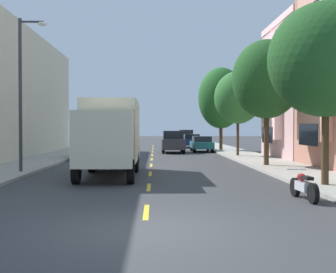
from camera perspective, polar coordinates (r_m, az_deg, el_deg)
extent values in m
plane|color=#38383A|center=(40.06, -1.94, -2.06)|extent=(160.00, 160.00, 0.00)
cube|color=#A39E93|center=(38.76, -12.51, -2.08)|extent=(3.20, 120.00, 0.14)
cube|color=#A39E93|center=(38.68, 8.63, -2.08)|extent=(3.20, 120.00, 0.14)
cube|color=yellow|center=(12.21, -2.71, -9.27)|extent=(0.14, 2.20, 0.01)
cube|color=yellow|center=(17.15, -2.38, -6.27)|extent=(0.14, 2.20, 0.01)
cube|color=yellow|center=(22.11, -2.21, -4.61)|extent=(0.14, 2.20, 0.01)
cube|color=yellow|center=(27.09, -2.10, -3.56)|extent=(0.14, 2.20, 0.01)
cube|color=yellow|center=(32.08, -2.02, -2.83)|extent=(0.14, 2.20, 0.01)
cube|color=yellow|center=(37.07, -1.96, -2.30)|extent=(0.14, 2.20, 0.01)
cube|color=yellow|center=(42.06, -1.92, -1.90)|extent=(0.14, 2.20, 0.01)
cube|color=yellow|center=(47.06, -1.89, -1.58)|extent=(0.14, 2.20, 0.01)
cube|color=yellow|center=(52.05, -1.86, -1.33)|extent=(0.14, 2.20, 0.01)
cube|color=yellow|center=(57.05, -1.84, -1.11)|extent=(0.14, 2.20, 0.01)
cube|color=#E19B83|center=(25.19, 17.59, 8.52)|extent=(0.55, 3.80, 7.91)
cube|color=#1E232D|center=(24.88, 16.90, 0.19)|extent=(0.04, 2.89, 1.10)
cube|color=#1E232D|center=(25.02, 16.94, 7.17)|extent=(0.04, 2.89, 1.10)
cube|color=#1E232D|center=(25.53, 16.98, 13.98)|extent=(0.04, 2.89, 1.10)
cube|color=#FECACA|center=(34.19, 13.59, 13.48)|extent=(0.60, 8.44, 0.44)
cube|color=#FECACA|center=(33.38, 12.68, 5.95)|extent=(0.55, 3.80, 7.28)
cube|color=#1E232D|center=(33.19, 12.16, 0.17)|extent=(0.04, 2.89, 1.10)
cube|color=#1E232D|center=(33.26, 12.18, 5.00)|extent=(0.04, 2.89, 1.10)
cube|color=#1E232D|center=(33.57, 12.20, 9.77)|extent=(0.04, 2.89, 1.10)
cylinder|color=#47331E|center=(17.65, 18.85, -0.84)|extent=(0.26, 0.26, 2.97)
ellipsoid|color=#1E4C1E|center=(17.81, 18.91, 9.00)|extent=(4.16, 4.16, 4.16)
cylinder|color=#47331E|center=(26.10, 12.06, -0.04)|extent=(0.28, 0.28, 3.11)
ellipsoid|color=#1E4C1E|center=(26.24, 12.09, 6.96)|extent=(3.82, 3.82, 4.37)
cylinder|color=#47331E|center=(34.75, 8.62, 0.03)|extent=(0.20, 0.20, 2.84)
ellipsoid|color=#2D6B2D|center=(34.81, 8.63, 4.79)|extent=(3.53, 3.53, 3.92)
cylinder|color=#47331E|center=(43.46, 6.55, 0.15)|extent=(0.31, 0.31, 2.71)
ellipsoid|color=#235B23|center=(43.55, 6.56, 4.76)|extent=(4.27, 4.27, 5.72)
cylinder|color=#38383D|center=(22.82, -17.78, 4.89)|extent=(0.16, 0.16, 7.18)
cylinder|color=#38383D|center=(23.16, -16.49, 13.45)|extent=(1.10, 0.10, 0.10)
ellipsoid|color=silver|center=(23.02, -15.25, 13.28)|extent=(0.44, 0.28, 0.20)
cube|color=beige|center=(22.18, -6.88, 0.72)|extent=(2.43, 5.76, 2.80)
cube|color=beige|center=(18.18, -7.98, -0.30)|extent=(2.31, 1.91, 2.20)
cube|color=black|center=(17.28, -8.30, 1.23)|extent=(2.02, 0.09, 0.97)
cube|color=black|center=(25.02, -6.31, -2.97)|extent=(2.40, 0.17, 0.24)
cylinder|color=black|center=(18.35, -11.29, -4.31)|extent=(0.28, 0.96, 0.96)
cylinder|color=black|center=(18.12, -4.64, -4.36)|extent=(0.28, 0.96, 0.96)
cylinder|color=black|center=(24.01, -9.04, -3.03)|extent=(0.28, 0.96, 0.96)
cylinder|color=black|center=(23.84, -3.98, -3.05)|extent=(0.28, 0.96, 0.96)
cylinder|color=black|center=(22.93, -9.39, -3.22)|extent=(0.28, 0.96, 0.96)
cylinder|color=black|center=(22.75, -4.08, -3.25)|extent=(0.28, 0.96, 0.96)
cube|color=black|center=(32.85, -9.54, -1.40)|extent=(2.04, 4.84, 0.90)
cube|color=black|center=(32.82, -9.54, 0.00)|extent=(1.77, 2.82, 0.70)
cylinder|color=black|center=(31.38, -11.46, -2.35)|extent=(0.23, 0.66, 0.66)
cylinder|color=black|center=(31.16, -8.31, -2.36)|extent=(0.23, 0.66, 0.66)
cylinder|color=black|center=(34.60, -10.63, -2.02)|extent=(0.23, 0.66, 0.66)
cylinder|color=black|center=(34.40, -7.78, -2.03)|extent=(0.23, 0.66, 0.66)
cube|color=navy|center=(51.28, 2.91, -0.65)|extent=(1.92, 4.74, 0.62)
cube|color=black|center=(50.89, 2.93, -0.01)|extent=(1.66, 2.85, 0.55)
cylinder|color=black|center=(52.94, 3.67, -0.93)|extent=(0.23, 0.66, 0.66)
cylinder|color=black|center=(52.85, 1.94, -0.94)|extent=(0.23, 0.66, 0.66)
cylinder|color=black|center=(49.75, 3.93, -1.06)|extent=(0.23, 0.66, 0.66)
cylinder|color=black|center=(49.66, 2.09, -1.07)|extent=(0.23, 0.66, 0.66)
cube|color=tan|center=(59.77, 2.22, -0.27)|extent=(2.01, 4.82, 0.90)
cube|color=black|center=(59.75, 2.22, 0.50)|extent=(1.75, 2.80, 0.70)
cylinder|color=black|center=(61.46, 2.94, -0.65)|extent=(0.23, 0.66, 0.66)
cylinder|color=black|center=(61.37, 1.33, -0.65)|extent=(0.23, 0.66, 0.66)
cylinder|color=black|center=(58.21, 3.15, -0.75)|extent=(0.23, 0.66, 0.66)
cylinder|color=black|center=(58.11, 1.45, -0.75)|extent=(0.23, 0.66, 0.66)
cube|color=#AD1E1E|center=(58.28, -5.97, -0.36)|extent=(2.00, 5.30, 0.80)
cube|color=black|center=(57.11, -6.06, 0.31)|extent=(1.76, 1.59, 0.60)
cylinder|color=black|center=(56.57, -7.00, -0.81)|extent=(0.22, 0.66, 0.66)
cylinder|color=black|center=(56.43, -5.20, -0.81)|extent=(0.22, 0.66, 0.66)
cylinder|color=black|center=(60.16, -6.68, -0.70)|extent=(0.22, 0.66, 0.66)
cylinder|color=black|center=(60.03, -4.99, -0.70)|extent=(0.22, 0.66, 0.66)
cube|color=#195B60|center=(42.32, 4.16, -1.04)|extent=(1.84, 4.52, 0.60)
cube|color=black|center=(42.08, 4.19, -0.30)|extent=(1.60, 2.17, 0.50)
cylinder|color=black|center=(43.94, 4.96, -1.35)|extent=(0.23, 0.66, 0.66)
cylinder|color=black|center=(43.77, 2.91, -1.36)|extent=(0.23, 0.66, 0.66)
cylinder|color=black|center=(40.91, 5.49, -1.53)|extent=(0.23, 0.66, 0.66)
cylinder|color=black|center=(40.73, 3.29, -1.54)|extent=(0.23, 0.66, 0.66)
cube|color=#333338|center=(40.57, 0.61, -0.91)|extent=(1.95, 4.80, 0.90)
cube|color=black|center=(40.55, 0.61, 0.22)|extent=(1.72, 2.78, 0.70)
cylinder|color=black|center=(42.26, 1.70, -1.44)|extent=(0.22, 0.66, 0.66)
cylinder|color=black|center=(42.20, -0.65, -1.45)|extent=(0.22, 0.66, 0.66)
cylinder|color=black|center=(39.01, 1.97, -1.66)|extent=(0.22, 0.66, 0.66)
cylinder|color=black|center=(38.94, -0.57, -1.66)|extent=(0.22, 0.66, 0.66)
cylinder|color=black|center=(15.36, 15.43, -6.05)|extent=(0.17, 0.61, 0.60)
cylinder|color=black|center=(14.02, 17.50, -6.74)|extent=(0.17, 0.61, 0.60)
cube|color=silver|center=(14.68, 16.42, -5.92)|extent=(0.33, 0.83, 0.28)
ellipsoid|color=maroon|center=(14.81, 16.18, -4.84)|extent=(0.24, 0.48, 0.22)
cube|color=black|center=(14.40, 16.81, -4.93)|extent=(0.25, 0.53, 0.10)
cylinder|color=silver|center=(15.19, 15.60, -3.93)|extent=(0.62, 0.07, 0.03)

